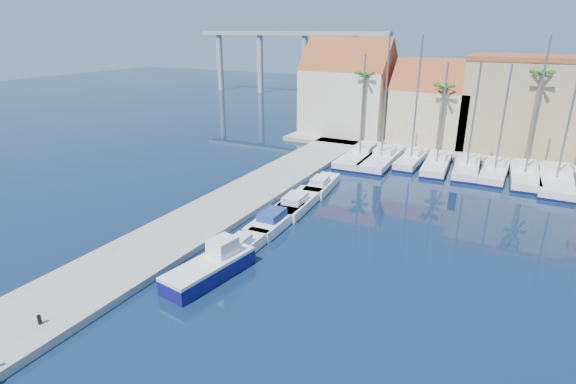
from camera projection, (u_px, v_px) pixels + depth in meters
name	position (u px, v px, depth m)	size (l,w,h in m)	color
ground	(204.00, 333.00, 23.54)	(260.00, 260.00, 0.00)	black
quay_west	(218.00, 211.00, 38.62)	(6.00, 77.00, 0.50)	gray
shore_north	(492.00, 148.00, 58.94)	(54.00, 16.00, 0.50)	gray
bollard	(39.00, 320.00, 23.40)	(0.21, 0.21, 0.52)	black
fishing_boat	(211.00, 266.00, 28.64)	(3.08, 6.74, 2.27)	#130F5C
motorboat_west_0	(243.00, 246.00, 31.89)	(1.76, 5.14, 1.40)	white
motorboat_west_1	(275.00, 219.00, 36.44)	(2.45, 7.03, 1.40)	white
motorboat_west_2	(298.00, 202.00, 39.90)	(2.82, 7.32, 1.40)	white
motorboat_west_3	(321.00, 184.00, 44.47)	(2.62, 6.41, 1.40)	white
sailboat_0	(362.00, 155.00, 54.63)	(3.32, 11.98, 12.36)	white
sailboat_1	(383.00, 157.00, 53.45)	(3.35, 11.76, 14.66)	white
sailboat_2	(412.00, 158.00, 52.83)	(2.42, 8.69, 14.41)	white
sailboat_3	(437.00, 163.00, 51.16)	(3.21, 9.82, 11.72)	white
sailboat_4	(467.00, 167.00, 49.95)	(3.21, 9.80, 12.04)	white
sailboat_5	(495.00, 171.00, 48.54)	(2.65, 9.32, 11.74)	white
sailboat_6	(524.00, 174.00, 47.38)	(3.37, 10.53, 14.46)	white
sailboat_7	(556.00, 179.00, 45.83)	(3.21, 11.74, 13.34)	white
building_0	(348.00, 91.00, 64.73)	(12.30, 9.00, 13.50)	beige
building_1	(432.00, 106.00, 59.89)	(10.30, 8.00, 11.00)	tan
building_2	(526.00, 104.00, 55.57)	(14.20, 10.20, 11.50)	tan
palm_0	(365.00, 78.00, 57.95)	(2.60, 2.60, 10.15)	brown
palm_1	(444.00, 90.00, 53.89)	(2.60, 2.60, 9.15)	brown
palm_2	(541.00, 78.00, 48.86)	(2.60, 2.60, 11.15)	brown
viaduct	(285.00, 50.00, 105.28)	(48.00, 2.20, 14.45)	#9E9E99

